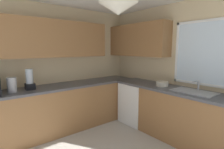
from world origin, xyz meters
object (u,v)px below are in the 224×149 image
(kettle, at_px, (12,85))
(bowl, at_px, (162,84))
(dishwasher, at_px, (137,103))
(blender_appliance, at_px, (30,80))
(sink_assembly, at_px, (194,92))

(kettle, height_order, bowl, kettle)
(kettle, bearing_deg, bowl, 61.71)
(dishwasher, xyz_separation_m, kettle, (-0.64, -2.29, 0.60))
(bowl, bearing_deg, dishwasher, -177.17)
(kettle, bearing_deg, blender_appliance, 94.12)
(kettle, xyz_separation_m, blender_appliance, (-0.02, 0.28, 0.04))
(sink_assembly, bearing_deg, blender_appliance, -132.50)
(bowl, height_order, blender_appliance, blender_appliance)
(dishwasher, distance_m, sink_assembly, 1.31)
(sink_assembly, distance_m, bowl, 0.61)
(bowl, distance_m, blender_appliance, 2.40)
(sink_assembly, xyz_separation_m, bowl, (-0.61, -0.01, 0.03))
(bowl, bearing_deg, kettle, -118.29)
(dishwasher, xyz_separation_m, blender_appliance, (-0.66, -2.01, 0.64))
(kettle, xyz_separation_m, sink_assembly, (1.85, 2.32, -0.11))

